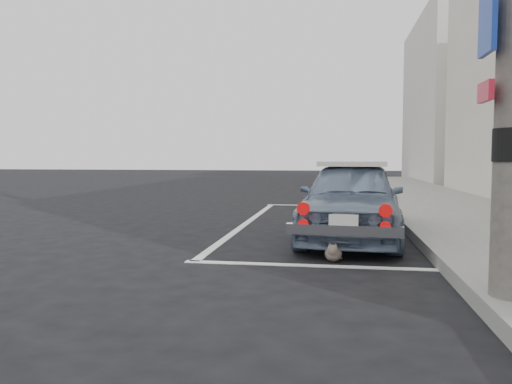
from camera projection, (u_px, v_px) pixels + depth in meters
ground at (277, 256)px, 6.11m from camera, size 80.00×80.00×0.00m
sidewalk at (501, 232)px, 7.57m from camera, size 2.80×40.00×0.15m
building_far at (453, 100)px, 24.52m from camera, size 3.50×10.00×8.00m
pline_rear at (316, 266)px, 5.54m from camera, size 3.00×0.12×0.01m
pline_front at (327, 206)px, 12.43m from camera, size 3.00×0.12×0.01m
pline_side at (247, 223)px, 9.21m from camera, size 0.12×7.00×0.01m
retro_coupe at (352, 199)px, 7.28m from camera, size 1.68×3.57×1.18m
cat at (333, 252)px, 5.77m from camera, size 0.22×0.46×0.24m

